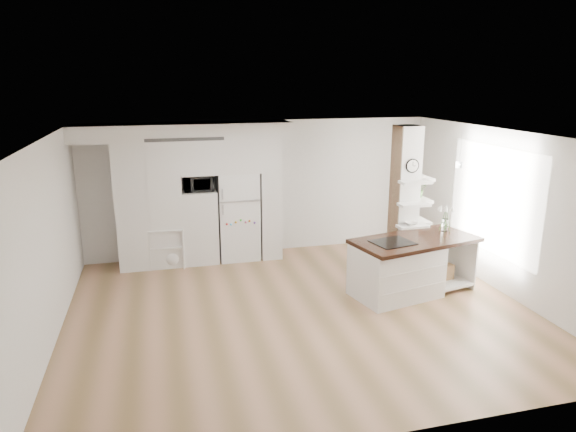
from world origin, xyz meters
The scene contains 14 objects.
floor centered at (0.00, 0.00, 0.00)m, with size 7.00×6.00×0.01m, color tan.
room centered at (0.00, 0.00, 1.86)m, with size 7.04×6.04×2.72m.
cabinet_wall centered at (-1.45, 2.67, 1.51)m, with size 4.00×0.71×2.70m.
refrigerator centered at (-0.53, 2.68, 0.88)m, with size 0.78×0.69×1.75m.
column centered at (2.38, 1.13, 1.35)m, with size 0.69×0.90×2.70m.
window centered at (3.48, 0.30, 1.50)m, with size 2.40×2.40×0.00m, color white.
pendant_light centered at (1.70, 0.15, 2.12)m, with size 0.12×0.12×0.10m, color white.
kitchen_island centered at (1.81, 0.20, 0.49)m, with size 2.25×1.42×1.51m.
bookshelf centered at (-1.90, 2.50, 0.33)m, with size 0.68×0.42×0.77m.
floor_plant_a centered at (2.13, 0.93, 0.23)m, with size 0.25×0.21×0.46m, color #3D772F.
floor_plant_b centered at (2.32, 0.94, 0.25)m, with size 0.28×0.28×0.50m, color #3D772F.
microwave centered at (-1.27, 2.62, 1.57)m, with size 0.54×0.37×0.30m, color #2D2D2D.
shelf_plant centered at (2.63, 1.30, 1.52)m, with size 0.27×0.23×0.30m, color #3D772F.
decor_bowl centered at (2.30, 0.90, 1.00)m, with size 0.22×0.22×0.05m, color white.
Camera 1 is at (-2.00, -7.04, 3.48)m, focal length 32.00 mm.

